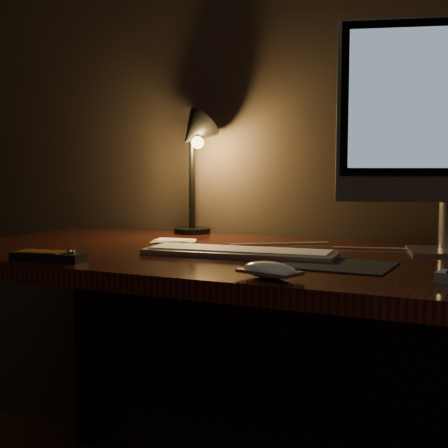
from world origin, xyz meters
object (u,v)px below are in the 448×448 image
at_px(keyboard, 239,252).
at_px(desk_lamp, 194,150).
at_px(desk, 263,300).
at_px(media_remote, 49,256).
at_px(mouse, 270,273).

bearing_deg(keyboard, desk_lamp, 124.75).
distance_m(desk, media_remote, 0.54).
height_order(keyboard, media_remote, media_remote).
distance_m(keyboard, media_remote, 0.43).
height_order(desk, mouse, mouse).
bearing_deg(mouse, keyboard, 140.26).
height_order(desk, keyboard, keyboard).
bearing_deg(mouse, media_remote, -163.39).
xyz_separation_m(media_remote, desk_lamp, (0.04, 0.61, 0.25)).
relative_size(keyboard, desk_lamp, 1.19).
xyz_separation_m(keyboard, desk_lamp, (-0.30, 0.35, 0.25)).
bearing_deg(media_remote, keyboard, 27.35).
height_order(desk, desk_lamp, desk_lamp).
bearing_deg(desk, keyboard, -95.69).
bearing_deg(keyboard, desk, 78.38).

